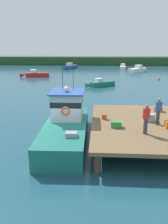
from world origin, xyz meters
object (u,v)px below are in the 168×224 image
at_px(deckhand_further_back, 158,111).
at_px(mooring_buoy_inshore, 159,79).
at_px(main_fishing_boat, 67,124).
at_px(bait_bucket, 104,117).
at_px(moored_boat_near_channel, 100,84).
at_px(deckhand_by_the_boat, 146,119).
at_px(moored_boat_mid_harbor, 138,70).
at_px(moored_boat_far_right, 123,67).
at_px(moored_boat_off_the_point, 35,74).
at_px(crate_stack_near_edge, 158,109).
at_px(crate_single_by_cleat, 150,118).
at_px(crate_single_far, 116,124).
at_px(moored_boat_far_left, 70,67).

xyz_separation_m(deckhand_further_back, mooring_buoy_inshore, (6.80, 28.61, -1.88)).
height_order(main_fishing_boat, deckhand_further_back, main_fishing_boat).
distance_m(bait_bucket, moored_boat_near_channel, 20.07).
bearing_deg(main_fishing_boat, deckhand_by_the_boat, -23.59).
relative_size(deckhand_further_back, moored_boat_mid_harbor, 0.28).
relative_size(moored_boat_far_right, moored_boat_mid_harbor, 0.91).
bearing_deg(moored_boat_off_the_point, mooring_buoy_inshore, -6.01).
relative_size(crate_stack_near_edge, crate_single_by_cleat, 1.00).
xyz_separation_m(main_fishing_boat, crate_single_far, (3.07, -1.03, 0.37)).
xyz_separation_m(main_fishing_boat, moored_boat_far_right, (7.87, 47.95, -0.56)).
distance_m(deckhand_further_back, mooring_buoy_inshore, 29.47).
bearing_deg(moored_boat_mid_harbor, deckhand_further_back, -96.82).
height_order(deckhand_further_back, moored_boat_mid_harbor, deckhand_further_back).
bearing_deg(mooring_buoy_inshore, moored_boat_far_right, 102.92).
distance_m(crate_stack_near_edge, deckhand_by_the_boat, 5.08).
distance_m(crate_stack_near_edge, moored_boat_near_channel, 18.35).
relative_size(crate_single_far, moored_boat_far_left, 0.10).
relative_size(crate_stack_near_edge, mooring_buoy_inshore, 1.66).
xyz_separation_m(crate_single_far, moored_boat_far_right, (4.81, 48.98, -0.93)).
height_order(moored_boat_far_right, mooring_buoy_inshore, moored_boat_far_right).
distance_m(bait_bucket, deckhand_further_back, 3.38).
distance_m(moored_boat_near_channel, moored_boat_far_right, 27.99).
bearing_deg(mooring_buoy_inshore, crate_single_by_cleat, -104.31).
relative_size(deckhand_further_back, moored_boat_far_left, 0.27).
height_order(main_fishing_boat, crate_single_by_cleat, main_fishing_boat).
relative_size(crate_single_by_cleat, moored_boat_off_the_point, 0.11).
bearing_deg(moored_boat_off_the_point, moored_boat_far_left, 74.35).
bearing_deg(mooring_buoy_inshore, deckhand_by_the_boat, -104.50).
xyz_separation_m(moored_boat_off_the_point, mooring_buoy_inshore, (22.57, -2.38, -0.30)).
xyz_separation_m(crate_stack_near_edge, moored_boat_off_the_point, (-16.53, 27.92, -0.89)).
bearing_deg(deckhand_by_the_boat, moored_boat_near_channel, 96.07).
xyz_separation_m(moored_boat_off_the_point, moored_boat_mid_harbor, (20.62, 9.59, 0.07)).
bearing_deg(moored_boat_mid_harbor, crate_single_far, -100.14).
bearing_deg(moored_boat_mid_harbor, moored_boat_far_left, 156.50).
xyz_separation_m(main_fishing_boat, crate_stack_near_edge, (6.35, 2.71, 0.36)).
bearing_deg(moored_boat_far_right, deckhand_by_the_boat, -93.79).
bearing_deg(deckhand_further_back, crate_single_by_cleat, 117.59).
height_order(bait_bucket, mooring_buoy_inshore, bait_bucket).
distance_m(deckhand_by_the_boat, moored_boat_far_right, 50.08).
height_order(main_fishing_boat, crate_single_far, main_fishing_boat).
distance_m(bait_bucket, moored_boat_far_right, 47.77).
bearing_deg(moored_boat_far_right, mooring_buoy_inshore, -77.08).
xyz_separation_m(bait_bucket, deckhand_further_back, (3.20, -0.86, 0.69)).
bearing_deg(moored_boat_far_right, moored_boat_far_left, -176.68).
xyz_separation_m(crate_stack_near_edge, bait_bucket, (-3.96, -2.20, 0.00)).
height_order(bait_bucket, moored_boat_far_left, moored_boat_far_left).
relative_size(crate_stack_near_edge, moored_boat_far_right, 0.12).
relative_size(crate_single_far, crate_stack_near_edge, 1.00).
bearing_deg(bait_bucket, moored_boat_near_channel, 90.64).
relative_size(moored_boat_off_the_point, moored_boat_mid_harbor, 0.97).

